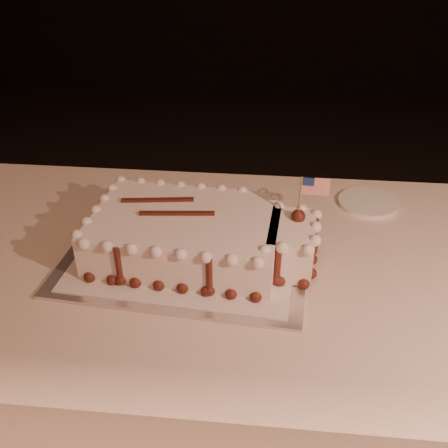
# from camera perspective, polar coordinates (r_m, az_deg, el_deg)

# --- Properties ---
(banquet_table) EXTENTS (2.40, 0.80, 0.75)m
(banquet_table) POSITION_cam_1_polar(r_m,az_deg,el_deg) (1.34, 0.39, -17.01)
(banquet_table) COLOR beige
(banquet_table) RESTS_ON ground
(cake_board) EXTENTS (0.54, 0.43, 0.01)m
(cake_board) POSITION_cam_1_polar(r_m,az_deg,el_deg) (1.09, -4.20, -3.40)
(cake_board) COLOR beige
(cake_board) RESTS_ON banquet_table
(doily) EXTENTS (0.49, 0.38, 0.00)m
(doily) POSITION_cam_1_polar(r_m,az_deg,el_deg) (1.09, -4.21, -3.18)
(doily) COLOR silver
(doily) RESTS_ON cake_board
(sheet_cake) EXTENTS (0.50, 0.31, 0.19)m
(sheet_cake) POSITION_cam_1_polar(r_m,az_deg,el_deg) (1.05, -2.87, -1.27)
(sheet_cake) COLOR white
(sheet_cake) RESTS_ON doily
(side_plate) EXTENTS (0.15, 0.15, 0.01)m
(side_plate) POSITION_cam_1_polar(r_m,az_deg,el_deg) (1.32, 16.12, 2.36)
(side_plate) COLOR white
(side_plate) RESTS_ON banquet_table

